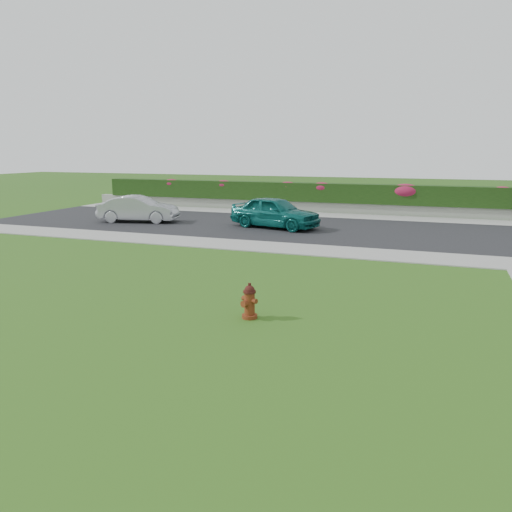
% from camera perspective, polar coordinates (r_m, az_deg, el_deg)
% --- Properties ---
extents(ground, '(120.00, 120.00, 0.00)m').
position_cam_1_polar(ground, '(10.04, -4.02, -9.06)').
color(ground, black).
rests_on(ground, ground).
extents(street_far, '(26.00, 8.00, 0.04)m').
position_cam_1_polar(street_far, '(24.48, -1.43, 3.58)').
color(street_far, black).
rests_on(street_far, ground).
extents(sidewalk_far, '(24.00, 2.00, 0.04)m').
position_cam_1_polar(sidewalk_far, '(20.44, -9.18, 1.75)').
color(sidewalk_far, gray).
rests_on(sidewalk_far, ground).
extents(sidewalk_beyond, '(34.00, 2.00, 0.04)m').
position_cam_1_polar(sidewalk_beyond, '(28.20, 9.95, 4.52)').
color(sidewalk_beyond, gray).
rests_on(sidewalk_beyond, ground).
extents(retaining_wall, '(34.00, 0.40, 0.60)m').
position_cam_1_polar(retaining_wall, '(29.63, 10.49, 5.40)').
color(retaining_wall, gray).
rests_on(retaining_wall, ground).
extents(hedge, '(32.00, 0.90, 1.10)m').
position_cam_1_polar(hedge, '(29.65, 10.58, 7.05)').
color(hedge, black).
rests_on(hedge, retaining_wall).
extents(fire_hydrant, '(0.41, 0.39, 0.79)m').
position_cam_1_polar(fire_hydrant, '(10.89, -0.77, -5.23)').
color(fire_hydrant, '#58280D').
rests_on(fire_hydrant, ground).
extents(sedan_teal, '(4.58, 2.71, 1.46)m').
position_cam_1_polar(sedan_teal, '(23.38, 2.18, 5.03)').
color(sedan_teal, '#0B5852').
rests_on(sedan_teal, street_far).
extents(sedan_silver, '(4.19, 2.25, 1.31)m').
position_cam_1_polar(sedan_silver, '(26.01, -13.30, 5.26)').
color(sedan_silver, '#A2A3A9').
rests_on(sedan_silver, street_far).
extents(flower_clump_a, '(1.15, 0.74, 0.57)m').
position_cam_1_polar(flower_clump_a, '(33.44, -9.61, 8.18)').
color(flower_clump_a, '#AF1E43').
rests_on(flower_clump_a, hedge).
extents(flower_clump_b, '(1.15, 0.74, 0.57)m').
position_cam_1_polar(flower_clump_b, '(31.78, -3.69, 8.13)').
color(flower_clump_b, '#AF1E43').
rests_on(flower_clump_b, hedge).
extents(flower_clump_c, '(1.10, 0.71, 0.55)m').
position_cam_1_polar(flower_clump_c, '(30.35, 3.63, 7.97)').
color(flower_clump_c, '#AF1E43').
rests_on(flower_clump_c, hedge).
extents(flower_clump_d, '(1.21, 0.78, 0.61)m').
position_cam_1_polar(flower_clump_d, '(29.83, 7.52, 7.78)').
color(flower_clump_d, '#AF1E43').
rests_on(flower_clump_d, hedge).
extents(flower_clump_e, '(1.57, 1.01, 0.79)m').
position_cam_1_polar(flower_clump_e, '(29.18, 16.72, 7.15)').
color(flower_clump_e, '#AF1E43').
rests_on(flower_clump_e, hedge).
extents(flower_clump_f, '(1.04, 0.67, 0.52)m').
position_cam_1_polar(flower_clump_f, '(29.29, 26.32, 6.64)').
color(flower_clump_f, '#AF1E43').
rests_on(flower_clump_f, hedge).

